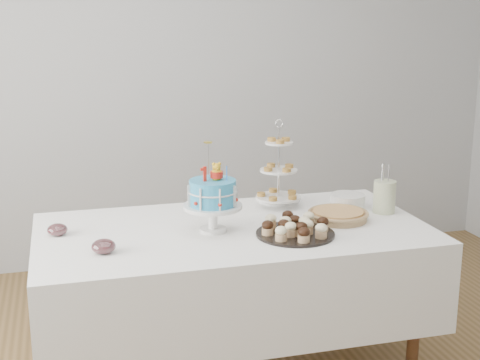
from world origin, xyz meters
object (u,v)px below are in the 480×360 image
object	(u,v)px
pie	(338,215)
tiered_stand	(279,171)
birthday_cake	(213,208)
cupcake_tray	(295,227)
table	(233,271)
jam_bowl_b	(57,230)
plate_stack	(348,201)
utensil_pitcher	(385,195)
pastry_plate	(279,198)
jam_bowl_a	(104,247)

from	to	relation	value
pie	tiered_stand	xyz separation A→B (m)	(-0.22, 0.31, 0.17)
birthday_cake	cupcake_tray	xyz separation A→B (m)	(0.37, -0.16, -0.08)
table	pie	bearing A→B (deg)	-1.84
pie	jam_bowl_b	xyz separation A→B (m)	(-1.39, 0.13, -0.00)
pie	plate_stack	xyz separation A→B (m)	(0.14, 0.20, 0.01)
cupcake_tray	plate_stack	xyz separation A→B (m)	(0.44, 0.37, -0.01)
utensil_pitcher	pie	bearing A→B (deg)	-173.76
plate_stack	utensil_pitcher	distance (m)	0.21
pie	pastry_plate	world-z (taller)	pie
pastry_plate	utensil_pitcher	bearing A→B (deg)	-37.15
table	jam_bowl_a	size ratio (longest dim) A/B	17.91
tiered_stand	pastry_plate	distance (m)	0.22
pie	tiered_stand	distance (m)	0.42
table	birthday_cake	distance (m)	0.36
pie	jam_bowl_a	size ratio (longest dim) A/B	2.92
jam_bowl_a	jam_bowl_b	size ratio (longest dim) A/B	1.12
plate_stack	jam_bowl_a	xyz separation A→B (m)	(-1.34, -0.38, -0.01)
birthday_cake	cupcake_tray	world-z (taller)	birthday_cake
plate_stack	jam_bowl_b	xyz separation A→B (m)	(-1.53, -0.07, -0.01)
birthday_cake	jam_bowl_b	bearing A→B (deg)	165.68
jam_bowl_a	utensil_pitcher	size ratio (longest dim) A/B	0.41
birthday_cake	plate_stack	distance (m)	0.83
cupcake_tray	tiered_stand	distance (m)	0.52
birthday_cake	utensil_pitcher	bearing A→B (deg)	0.78
birthday_cake	tiered_stand	size ratio (longest dim) A/B	0.91
table	tiered_stand	distance (m)	0.62
birthday_cake	plate_stack	size ratio (longest dim) A/B	2.31
table	jam_bowl_a	world-z (taller)	jam_bowl_a
cupcake_tray	tiered_stand	world-z (taller)	tiered_stand
table	pie	xyz separation A→B (m)	(0.55, -0.02, 0.26)
jam_bowl_a	birthday_cake	bearing A→B (deg)	17.58
tiered_stand	cupcake_tray	bearing A→B (deg)	-98.92
cupcake_tray	jam_bowl_b	distance (m)	1.14
plate_stack	jam_bowl_b	size ratio (longest dim) A/B	1.98
plate_stack	pastry_plate	xyz separation A→B (m)	(-0.32, 0.22, -0.02)
pastry_plate	birthday_cake	bearing A→B (deg)	-138.16
cupcake_tray	jam_bowl_b	size ratio (longest dim) A/B	3.94
pie	jam_bowl_a	distance (m)	1.21
birthday_cake	cupcake_tray	distance (m)	0.41
table	tiered_stand	size ratio (longest dim) A/B	3.97
jam_bowl_a	pastry_plate	bearing A→B (deg)	30.56
cupcake_tray	pie	size ratio (longest dim) A/B	1.21
birthday_cake	pie	distance (m)	0.67
birthday_cake	jam_bowl_b	xyz separation A→B (m)	(-0.73, 0.14, -0.09)
utensil_pitcher	jam_bowl_b	bearing A→B (deg)	172.06
pastry_plate	jam_bowl_a	size ratio (longest dim) A/B	2.23
pie	utensil_pitcher	size ratio (longest dim) A/B	1.19
birthday_cake	plate_stack	bearing A→B (deg)	11.10
table	plate_stack	world-z (taller)	plate_stack
tiered_stand	plate_stack	size ratio (longest dim) A/B	2.55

